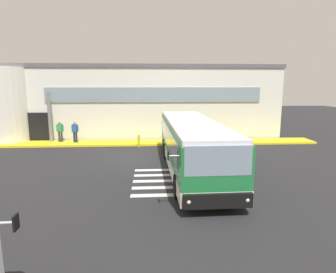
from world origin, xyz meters
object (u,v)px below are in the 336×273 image
(passenger_by_doorway, at_px, (75,130))
(safety_bollard_yellow, at_px, (139,141))
(entry_support_column, at_px, (50,117))
(passenger_near_column, at_px, (60,130))
(bus_main_foreground, at_px, (191,146))

(passenger_by_doorway, relative_size, safety_bollard_yellow, 1.86)
(entry_support_column, relative_size, passenger_by_doorway, 2.35)
(passenger_by_doorway, height_order, safety_bollard_yellow, passenger_by_doorway)
(passenger_near_column, bearing_deg, entry_support_column, 162.52)
(passenger_near_column, height_order, safety_bollard_yellow, passenger_near_column)
(entry_support_column, distance_m, passenger_by_doorway, 2.34)
(passenger_near_column, relative_size, passenger_by_doorway, 1.00)
(bus_main_foreground, bearing_deg, passenger_by_doorway, 137.75)
(entry_support_column, height_order, bus_main_foreground, entry_support_column)
(entry_support_column, xyz_separation_m, bus_main_foreground, (10.11, -7.87, -0.78))
(entry_support_column, xyz_separation_m, passenger_near_column, (0.80, -0.25, -1.03))
(safety_bollard_yellow, bearing_deg, bus_main_foreground, -62.94)
(passenger_by_doorway, bearing_deg, entry_support_column, 165.32)
(entry_support_column, distance_m, passenger_near_column, 1.33)
(passenger_by_doorway, bearing_deg, safety_bollard_yellow, -14.27)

